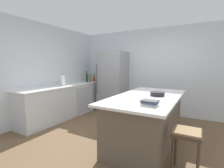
% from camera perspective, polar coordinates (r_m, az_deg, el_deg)
% --- Properties ---
extents(ground_plane, '(7.20, 7.20, 0.00)m').
position_cam_1_polar(ground_plane, '(3.44, 3.23, -19.09)').
color(ground_plane, brown).
extents(wall_rear, '(6.00, 0.10, 2.60)m').
position_cam_1_polar(wall_rear, '(5.21, 14.40, 4.32)').
color(wall_rear, silver).
rests_on(wall_rear, ground_plane).
extents(wall_left, '(0.10, 6.00, 2.60)m').
position_cam_1_polar(wall_left, '(4.72, -24.41, 3.72)').
color(wall_left, silver).
rests_on(wall_left, ground_plane).
extents(counter_run_left, '(0.64, 2.96, 0.92)m').
position_cam_1_polar(counter_run_left, '(4.97, -15.53, -5.60)').
color(counter_run_left, silver).
rests_on(counter_run_left, ground_plane).
extents(kitchen_island, '(1.11, 2.22, 0.91)m').
position_cam_1_polar(kitchen_island, '(3.27, 12.19, -11.87)').
color(kitchen_island, brown).
rests_on(kitchen_island, ground_plane).
extents(refrigerator, '(0.84, 0.75, 1.91)m').
position_cam_1_polar(refrigerator, '(5.32, 0.34, 0.86)').
color(refrigerator, '#93969B').
rests_on(refrigerator, ground_plane).
extents(bar_stool, '(0.36, 0.36, 0.63)m').
position_cam_1_polar(bar_stool, '(2.50, 24.74, -16.94)').
color(bar_stool, '#473828').
rests_on(bar_stool, ground_plane).
extents(sink_faucet, '(0.15, 0.05, 0.30)m').
position_cam_1_polar(sink_faucet, '(4.61, -20.18, 1.02)').
color(sink_faucet, silver).
rests_on(sink_faucet, counter_run_left).
extents(paper_towel_roll, '(0.14, 0.14, 0.31)m').
position_cam_1_polar(paper_towel_roll, '(4.78, -16.81, 1.05)').
color(paper_towel_roll, gray).
rests_on(paper_towel_roll, counter_run_left).
extents(gin_bottle, '(0.08, 0.08, 0.30)m').
position_cam_1_polar(gin_bottle, '(5.92, -6.39, 2.18)').
color(gin_bottle, '#8CB79E').
rests_on(gin_bottle, counter_run_left).
extents(hot_sauce_bottle, '(0.05, 0.05, 0.23)m').
position_cam_1_polar(hot_sauce_bottle, '(5.80, -6.26, 1.79)').
color(hot_sauce_bottle, red).
rests_on(hot_sauce_bottle, counter_run_left).
extents(syrup_bottle, '(0.07, 0.07, 0.24)m').
position_cam_1_polar(syrup_bottle, '(5.77, -7.51, 1.83)').
color(syrup_bottle, '#5B3319').
rests_on(syrup_bottle, counter_run_left).
extents(olive_oil_bottle, '(0.06, 0.06, 0.27)m').
position_cam_1_polar(olive_oil_bottle, '(5.66, -7.44, 1.87)').
color(olive_oil_bottle, olive).
rests_on(olive_oil_bottle, counter_run_left).
extents(wine_bottle, '(0.07, 0.07, 0.38)m').
position_cam_1_polar(wine_bottle, '(5.64, -8.81, 2.22)').
color(wine_bottle, '#19381E').
rests_on(wine_bottle, counter_run_left).
extents(cookbook_stack, '(0.25, 0.19, 0.08)m').
position_cam_1_polar(cookbook_stack, '(2.42, 13.09, -6.42)').
color(cookbook_stack, silver).
rests_on(cookbook_stack, kitchen_island).
extents(mixing_bowl, '(0.27, 0.27, 0.07)m').
position_cam_1_polar(mixing_bowl, '(3.21, 15.65, -3.33)').
color(mixing_bowl, black).
rests_on(mixing_bowl, kitchen_island).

